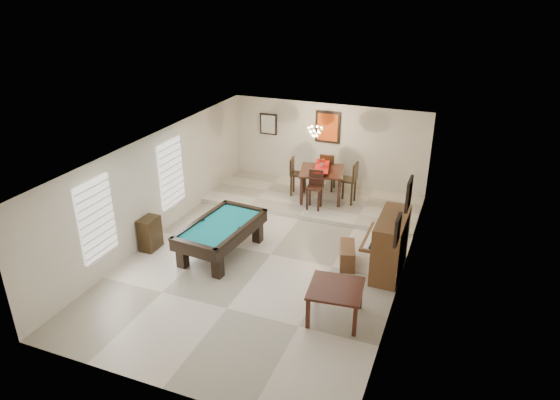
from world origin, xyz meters
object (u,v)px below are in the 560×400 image
Objects in this scene: flower_vase at (322,163)px; dining_chair_west at (298,177)px; square_table at (335,303)px; chandelier at (315,128)px; dining_chair_south at (314,190)px; dining_chair_east at (348,183)px; pool_table at (222,239)px; piano_bench at (347,255)px; upright_piano at (383,243)px; apothecary_chest at (150,233)px; dining_table at (321,182)px; dining_chair_north at (328,171)px.

flower_vase reaches higher than dining_chair_west.
chandelier reaches higher than square_table.
dining_chair_south is 0.90× the size of dining_chair_east.
pool_table reaches higher than piano_bench.
upright_piano is 0.88m from piano_bench.
flower_vase reaches higher than square_table.
pool_table is at bearing 163.83° from dining_chair_west.
pool_table is at bearing -169.47° from upright_piano.
piano_bench is 1.04× the size of apothecary_chest.
pool_table is at bearing 13.60° from apothecary_chest.
chandelier is at bearing 112.44° from square_table.
dining_table is 0.60m from flower_vase.
dining_chair_east is (-0.80, 3.06, 0.48)m from piano_bench.
dining_chair_east is at bearing -97.37° from dining_chair_west.
chandelier is at bearing 105.36° from dining_chair_south.
flower_vase is at bearing 88.67° from dining_chair_north.
dining_chair_east is at bearing 5.69° from chandelier.
piano_bench is 3.98m from chandelier.
dining_chair_east reaches higher than apothecary_chest.
chandelier is at bearing -160.09° from dining_table.
dining_chair_south is 0.96× the size of dining_chair_west.
apothecary_chest is 0.72× the size of dining_chair_west.
dining_table is 1.01× the size of dining_chair_east.
flower_vase is 0.18× the size of dining_chair_east.
apothecary_chest is at bearing -168.48° from upright_piano.
dining_chair_east is (0.78, -0.70, 0.02)m from dining_chair_north.
chandelier is at bearing -160.09° from flower_vase.
chandelier reaches higher than dining_chair_south.
dining_chair_north is (2.97, 4.77, 0.29)m from apothecary_chest.
apothecary_chest is at bearing 168.62° from square_table.
flower_vase reaches higher than apothecary_chest.
dining_chair_north is 0.97× the size of dining_chair_east.
apothecary_chest is at bearing -126.45° from flower_vase.
dining_chair_north is (-0.02, 0.72, -0.52)m from flower_vase.
pool_table reaches higher than square_table.
upright_piano is 1.32× the size of dining_table.
dining_chair_west is (-0.72, 0.02, 0.06)m from dining_table.
upright_piano is 4.27m from dining_chair_west.
square_table is 2.01m from piano_bench.
dining_chair_north is 1.05m from dining_chair_east.
piano_bench is (-0.77, -0.07, -0.43)m from upright_piano.
upright_piano is at bearing 5.17° from piano_bench.
dining_chair_south reaches higher than pool_table.
dining_chair_north is at bearing -130.06° from dining_chair_east.
dining_chair_south is (-1.54, 2.34, 0.42)m from piano_bench.
dining_chair_north is at bearing 78.95° from pool_table.
dining_chair_west is at bearing 178.03° from dining_table.
dining_chair_south is (0.01, -0.71, -0.56)m from flower_vase.
chandelier reaches higher than flower_vase.
upright_piano reaches higher than dining_chair_south.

